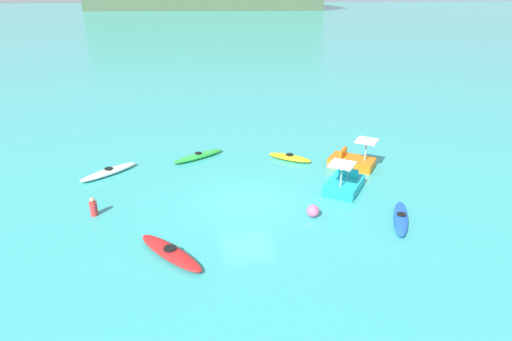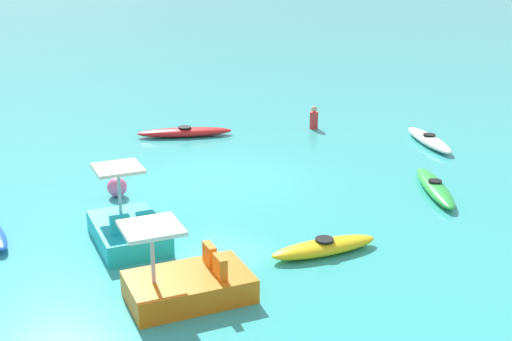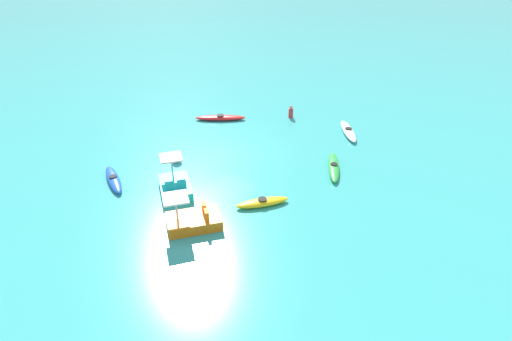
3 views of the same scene
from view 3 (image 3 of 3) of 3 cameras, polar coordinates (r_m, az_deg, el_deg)
The scene contains 10 objects.
ground_plane at distance 25.51m, azimuth -3.47°, elevation 2.33°, with size 600.00×600.00×0.00m, color #38ADA8.
kayak_red at distance 30.03m, azimuth -4.80°, elevation 7.07°, with size 2.72×3.19×0.37m.
kayak_green at distance 24.08m, azimuth 10.39°, elevation 0.48°, with size 3.20×2.20×0.37m.
kayak_blue at distance 23.77m, azimuth -18.58°, elevation -1.13°, with size 1.88×3.00×0.37m.
kayak_white at distance 28.56m, azimuth 12.27°, elevation 5.20°, with size 3.00×2.65×0.37m.
kayak_yellow at distance 20.72m, azimuth 0.86°, elevation -4.29°, with size 2.49×2.12×0.37m.
pedal_boat_cyan at distance 22.04m, azimuth -10.81°, elevation -2.04°, with size 2.63×2.82×1.68m.
pedal_boat_orange at distance 19.48m, azimuth -8.42°, elevation -6.57°, with size 2.82×2.64×1.68m.
buoy_pink at distance 24.84m, azimuth -10.64°, elevation 1.74°, with size 0.55×0.55×0.55m, color pink.
person_near_shore at distance 30.37m, azimuth 4.70°, elevation 7.81°, with size 0.32×0.32×0.88m.
Camera 3 is at (17.04, 14.80, 11.88)m, focal length 29.81 mm.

